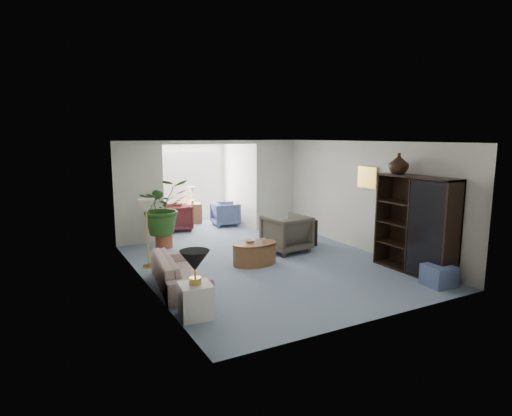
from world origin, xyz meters
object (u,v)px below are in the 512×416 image
coffee_table (255,253)px  sunroom_chair_maroon (176,218)px  sunroom_table (193,213)px  coffee_cup (263,241)px  entertainment_cabinet (415,225)px  floor_lamp (146,206)px  plant_pot (164,241)px  coffee_bowl (250,241)px  table_lamp (195,261)px  wingback_chair (286,233)px  sofa (180,271)px  ottoman (439,276)px  framed_picture (368,177)px  end_table (196,301)px  cabinet_urn (399,163)px  sunroom_chair_blue (226,214)px  side_table_dark (304,232)px

coffee_table → sunroom_chair_maroon: (-0.45, 3.81, 0.14)m
sunroom_table → coffee_table: bearing=-93.8°
coffee_cup → entertainment_cabinet: size_ratio=0.05×
floor_lamp → plant_pot: bearing=62.3°
floor_lamp → coffee_bowl: bearing=-20.3°
floor_lamp → coffee_table: 2.38m
table_lamp → wingback_chair: 3.96m
sofa → ottoman: sofa is taller
coffee_bowl → framed_picture: bearing=-8.8°
coffee_cup → ottoman: bearing=-50.9°
end_table → coffee_table: (1.99, 1.91, -0.03)m
coffee_cup → ottoman: coffee_cup is taller
framed_picture → end_table: (-4.68, -1.58, -1.45)m
cabinet_urn → sunroom_chair_blue: cabinet_urn is taller
side_table_dark → plant_pot: bearing=156.1°
cabinet_urn → sunroom_table: size_ratio=0.68×
ottoman → end_table: bearing=169.6°
coffee_cup → entertainment_cabinet: 2.97m
cabinet_urn → sunroom_chair_blue: (-1.41, 5.23, -1.74)m
coffee_bowl → sunroom_table: (0.35, 4.46, -0.17)m
framed_picture → coffee_cup: bearing=174.9°
coffee_table → cabinet_urn: bearing=-29.9°
end_table → sunroom_table: (2.29, 6.47, 0.05)m
framed_picture → cabinet_urn: (-0.23, -1.09, 0.38)m
plant_pot → sunroom_chair_maroon: 1.83m
framed_picture → entertainment_cabinet: size_ratio=0.27×
wingback_chair → sunroom_chair_maroon: size_ratio=1.15×
end_table → coffee_table: end_table is taller
wingback_chair → entertainment_cabinet: (1.36, -2.45, 0.52)m
side_table_dark → entertainment_cabinet: (0.66, -2.75, 0.62)m
end_table → coffee_bowl: (1.94, 2.01, 0.22)m
ottoman → plant_pot: 6.01m
end_table → plant_pot: end_table is taller
table_lamp → entertainment_cabinet: entertainment_cabinet is taller
sunroom_chair_blue → sunroom_table: bearing=52.0°
coffee_table → sunroom_chair_maroon: sunroom_chair_maroon is taller
entertainment_cabinet → sunroom_table: bearing=108.4°
sunroom_chair_blue → sunroom_chair_maroon: sunroom_chair_maroon is taller
framed_picture → sunroom_chair_maroon: 5.36m
table_lamp → coffee_cup: (2.14, 1.81, -0.35)m
table_lamp → coffee_table: table_lamp is taller
framed_picture → sunroom_table: size_ratio=0.83×
framed_picture → plant_pot: framed_picture is taller
end_table → sunroom_chair_blue: size_ratio=0.67×
sofa → coffee_bowl: bearing=-62.2°
sunroom_table → sunroom_chair_blue: bearing=-45.0°
entertainment_cabinet → coffee_table: bearing=142.1°
cabinet_urn → plant_pot: (-3.73, 3.61, -1.92)m
table_lamp → sunroom_chair_blue: size_ratio=0.58×
wingback_chair → sunroom_chair_blue: (-0.05, 3.28, -0.08)m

